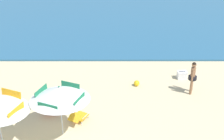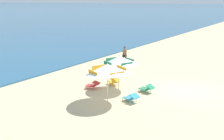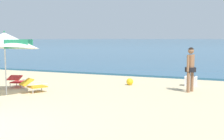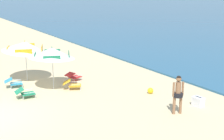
{
  "view_description": "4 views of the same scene",
  "coord_description": "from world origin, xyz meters",
  "px_view_note": "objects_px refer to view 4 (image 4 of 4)",
  "views": [
    {
      "loc": [
        -0.17,
        -6.86,
        8.39
      ],
      "look_at": [
        -0.12,
        6.21,
        1.49
      ],
      "focal_mm": 52.93,
      "sensor_mm": 36.0,
      "label": 1
    },
    {
      "loc": [
        -15.29,
        -4.83,
        5.44
      ],
      "look_at": [
        -0.31,
        5.34,
        0.62
      ],
      "focal_mm": 42.14,
      "sensor_mm": 36.0,
      "label": 2
    },
    {
      "loc": [
        5.19,
        -4.37,
        1.95
      ],
      "look_at": [
        0.41,
        6.97,
        0.65
      ],
      "focal_mm": 47.97,
      "sensor_mm": 36.0,
      "label": 3
    },
    {
      "loc": [
        12.48,
        -2.0,
        5.11
      ],
      "look_at": [
        0.19,
        5.66,
        1.24
      ],
      "focal_mm": 50.52,
      "sensor_mm": 36.0,
      "label": 4
    }
  ],
  "objects_px": {
    "beach_umbrella_striped_second": "(25,47)",
    "lounge_chair_spare_folded": "(73,76)",
    "beach_umbrella_striped_main": "(52,53)",
    "lounge_chair_facing_sea": "(72,84)",
    "person_standing_near_shore": "(178,92)",
    "beach_ball": "(150,91)",
    "lounge_chair_under_umbrella": "(25,93)",
    "cooler_box": "(198,101)",
    "lounge_chair_beside_umbrella": "(14,82)"
  },
  "relations": [
    {
      "from": "lounge_chair_spare_folded",
      "to": "cooler_box",
      "type": "distance_m",
      "value": 7.03
    },
    {
      "from": "lounge_chair_beside_umbrella",
      "to": "cooler_box",
      "type": "height_order",
      "value": "lounge_chair_beside_umbrella"
    },
    {
      "from": "lounge_chair_beside_umbrella",
      "to": "cooler_box",
      "type": "bearing_deg",
      "value": 41.86
    },
    {
      "from": "beach_umbrella_striped_main",
      "to": "person_standing_near_shore",
      "type": "distance_m",
      "value": 6.6
    },
    {
      "from": "beach_ball",
      "to": "lounge_chair_spare_folded",
      "type": "bearing_deg",
      "value": -149.8
    },
    {
      "from": "beach_umbrella_striped_main",
      "to": "beach_umbrella_striped_second",
      "type": "xyz_separation_m",
      "value": [
        -2.19,
        -0.69,
        0.03
      ]
    },
    {
      "from": "beach_umbrella_striped_main",
      "to": "lounge_chair_spare_folded",
      "type": "height_order",
      "value": "beach_umbrella_striped_main"
    },
    {
      "from": "lounge_chair_facing_sea",
      "to": "beach_ball",
      "type": "height_order",
      "value": "lounge_chair_facing_sea"
    },
    {
      "from": "lounge_chair_beside_umbrella",
      "to": "person_standing_near_shore",
      "type": "height_order",
      "value": "person_standing_near_shore"
    },
    {
      "from": "lounge_chair_facing_sea",
      "to": "person_standing_near_shore",
      "type": "xyz_separation_m",
      "value": [
        5.19,
        2.33,
        0.67
      ]
    },
    {
      "from": "lounge_chair_under_umbrella",
      "to": "lounge_chair_facing_sea",
      "type": "bearing_deg",
      "value": 90.57
    },
    {
      "from": "beach_umbrella_striped_second",
      "to": "beach_ball",
      "type": "relative_size",
      "value": 11.91
    },
    {
      "from": "lounge_chair_facing_sea",
      "to": "cooler_box",
      "type": "height_order",
      "value": "lounge_chair_facing_sea"
    },
    {
      "from": "cooler_box",
      "to": "lounge_chair_under_umbrella",
      "type": "bearing_deg",
      "value": -129.03
    },
    {
      "from": "lounge_chair_facing_sea",
      "to": "lounge_chair_spare_folded",
      "type": "distance_m",
      "value": 1.48
    },
    {
      "from": "person_standing_near_shore",
      "to": "beach_ball",
      "type": "distance_m",
      "value": 2.76
    },
    {
      "from": "person_standing_near_shore",
      "to": "cooler_box",
      "type": "relative_size",
      "value": 3.17
    },
    {
      "from": "beach_umbrella_striped_main",
      "to": "lounge_chair_beside_umbrella",
      "type": "relative_size",
      "value": 2.74
    },
    {
      "from": "beach_umbrella_striped_second",
      "to": "lounge_chair_spare_folded",
      "type": "relative_size",
      "value": 3.54
    },
    {
      "from": "lounge_chair_facing_sea",
      "to": "lounge_chair_spare_folded",
      "type": "relative_size",
      "value": 1.06
    },
    {
      "from": "lounge_chair_under_umbrella",
      "to": "beach_ball",
      "type": "distance_m",
      "value": 6.0
    },
    {
      "from": "lounge_chair_facing_sea",
      "to": "person_standing_near_shore",
      "type": "distance_m",
      "value": 5.73
    },
    {
      "from": "person_standing_near_shore",
      "to": "beach_ball",
      "type": "relative_size",
      "value": 5.64
    },
    {
      "from": "lounge_chair_beside_umbrella",
      "to": "cooler_box",
      "type": "xyz_separation_m",
      "value": [
        6.9,
        6.18,
        -0.07
      ]
    },
    {
      "from": "person_standing_near_shore",
      "to": "lounge_chair_under_umbrella",
      "type": "bearing_deg",
      "value": -137.37
    },
    {
      "from": "beach_umbrella_striped_second",
      "to": "cooler_box",
      "type": "bearing_deg",
      "value": 33.79
    },
    {
      "from": "beach_umbrella_striped_main",
      "to": "lounge_chair_under_umbrella",
      "type": "height_order",
      "value": "beach_umbrella_striped_main"
    },
    {
      "from": "lounge_chair_spare_folded",
      "to": "lounge_chair_beside_umbrella",
      "type": "bearing_deg",
      "value": -100.27
    },
    {
      "from": "lounge_chair_under_umbrella",
      "to": "beach_umbrella_striped_second",
      "type": "bearing_deg",
      "value": 160.74
    },
    {
      "from": "lounge_chair_facing_sea",
      "to": "lounge_chair_spare_folded",
      "type": "bearing_deg",
      "value": 152.3
    },
    {
      "from": "lounge_chair_facing_sea",
      "to": "person_standing_near_shore",
      "type": "height_order",
      "value": "person_standing_near_shore"
    },
    {
      "from": "beach_umbrella_striped_main",
      "to": "lounge_chair_beside_umbrella",
      "type": "bearing_deg",
      "value": -128.27
    },
    {
      "from": "lounge_chair_under_umbrella",
      "to": "lounge_chair_beside_umbrella",
      "type": "height_order",
      "value": "lounge_chair_under_umbrella"
    },
    {
      "from": "lounge_chair_under_umbrella",
      "to": "lounge_chair_spare_folded",
      "type": "distance_m",
      "value": 3.39
    },
    {
      "from": "lounge_chair_under_umbrella",
      "to": "beach_ball",
      "type": "relative_size",
      "value": 3.23
    },
    {
      "from": "lounge_chair_spare_folded",
      "to": "person_standing_near_shore",
      "type": "relative_size",
      "value": 0.6
    },
    {
      "from": "beach_umbrella_striped_main",
      "to": "beach_ball",
      "type": "relative_size",
      "value": 9.21
    },
    {
      "from": "lounge_chair_facing_sea",
      "to": "lounge_chair_beside_umbrella",
      "type": "bearing_deg",
      "value": -127.52
    },
    {
      "from": "lounge_chair_spare_folded",
      "to": "cooler_box",
      "type": "height_order",
      "value": "lounge_chair_spare_folded"
    },
    {
      "from": "person_standing_near_shore",
      "to": "cooler_box",
      "type": "bearing_deg",
      "value": 96.9
    },
    {
      "from": "beach_umbrella_striped_second",
      "to": "lounge_chair_under_umbrella",
      "type": "height_order",
      "value": "beach_umbrella_striped_second"
    },
    {
      "from": "lounge_chair_spare_folded",
      "to": "cooler_box",
      "type": "relative_size",
      "value": 1.89
    },
    {
      "from": "beach_ball",
      "to": "lounge_chair_facing_sea",
      "type": "bearing_deg",
      "value": -131.4
    },
    {
      "from": "lounge_chair_beside_umbrella",
      "to": "lounge_chair_facing_sea",
      "type": "relative_size",
      "value": 0.94
    },
    {
      "from": "beach_ball",
      "to": "beach_umbrella_striped_main",
      "type": "bearing_deg",
      "value": -130.32
    },
    {
      "from": "beach_umbrella_striped_main",
      "to": "lounge_chair_under_umbrella",
      "type": "xyz_separation_m",
      "value": [
        0.58,
        -1.66,
        -1.61
      ]
    },
    {
      "from": "cooler_box",
      "to": "person_standing_near_shore",
      "type": "bearing_deg",
      "value": -83.1
    },
    {
      "from": "beach_umbrella_striped_main",
      "to": "lounge_chair_beside_umbrella",
      "type": "distance_m",
      "value": 2.67
    },
    {
      "from": "beach_umbrella_striped_main",
      "to": "lounge_chair_spare_folded",
      "type": "xyz_separation_m",
      "value": [
        -0.75,
        1.46,
        -1.61
      ]
    },
    {
      "from": "beach_umbrella_striped_second",
      "to": "lounge_chair_under_umbrella",
      "type": "relative_size",
      "value": 3.69
    }
  ]
}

